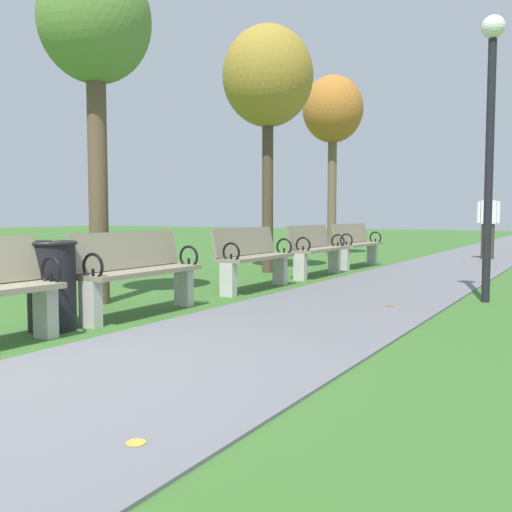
% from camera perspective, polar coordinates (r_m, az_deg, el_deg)
% --- Properties ---
extents(paved_walkway, '(2.28, 44.00, 0.02)m').
position_cam_1_polar(paved_walkway, '(20.72, 23.28, 0.80)').
color(paved_walkway, slate).
rests_on(paved_walkway, ground).
extents(park_bench_2, '(0.49, 1.60, 0.90)m').
position_cam_1_polar(park_bench_2, '(6.31, -11.63, -1.41)').
color(park_bench_2, gray).
rests_on(park_bench_2, ground).
extents(park_bench_3, '(0.48, 1.60, 0.90)m').
position_cam_1_polar(park_bench_3, '(8.26, -0.31, -0.04)').
color(park_bench_3, gray).
rests_on(park_bench_3, ground).
extents(park_bench_4, '(0.49, 1.60, 0.90)m').
position_cam_1_polar(park_bench_4, '(10.18, 5.94, 0.72)').
color(park_bench_4, gray).
rests_on(park_bench_4, ground).
extents(park_bench_5, '(0.55, 1.62, 0.90)m').
position_cam_1_polar(park_bench_5, '(12.05, 9.95, 1.20)').
color(park_bench_5, gray).
rests_on(park_bench_5, ground).
extents(tree_1, '(1.33, 1.33, 4.11)m').
position_cam_1_polar(tree_1, '(7.54, -15.69, 20.80)').
color(tree_1, brown).
rests_on(tree_1, ground).
extents(tree_2, '(1.68, 1.68, 4.56)m').
position_cam_1_polar(tree_2, '(11.08, 1.18, 17.15)').
color(tree_2, '#4C3D2D').
rests_on(tree_2, ground).
extents(tree_3, '(1.56, 1.56, 4.67)m').
position_cam_1_polar(tree_3, '(15.39, 7.63, 13.95)').
color(tree_3, brown).
rests_on(tree_3, ground).
extents(pedestrian_walking, '(0.52, 0.28, 1.62)m').
position_cam_1_polar(pedestrian_walking, '(14.98, 22.05, 3.21)').
color(pedestrian_walking, '#3D3328').
rests_on(pedestrian_walking, paved_walkway).
extents(trash_bin, '(0.48, 0.48, 0.84)m').
position_cam_1_polar(trash_bin, '(5.71, -19.62, -2.75)').
color(trash_bin, black).
rests_on(trash_bin, ground).
extents(lamp_post, '(0.28, 0.28, 3.48)m').
position_cam_1_polar(lamp_post, '(7.74, 22.27, 12.92)').
color(lamp_post, black).
rests_on(lamp_post, ground).
extents(scattered_leaves, '(4.49, 12.33, 0.02)m').
position_cam_1_polar(scattered_leaves, '(11.30, 12.21, -1.41)').
color(scattered_leaves, '#93511E').
rests_on(scattered_leaves, ground).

